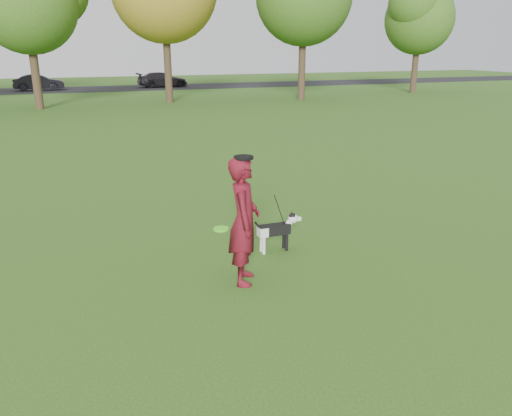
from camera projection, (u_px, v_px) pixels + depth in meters
name	position (u px, v px, depth m)	size (l,w,h in m)	color
ground	(250.00, 265.00, 8.42)	(120.00, 120.00, 0.00)	#285116
road	(94.00, 89.00, 44.00)	(120.00, 7.00, 0.02)	black
man	(244.00, 221.00, 7.56)	(0.73, 0.48, 1.99)	#500B10
dog	(278.00, 228.00, 8.91)	(0.92, 0.18, 0.70)	black
car_mid	(39.00, 82.00, 42.30)	(1.40, 4.02, 1.32)	black
car_right	(162.00, 80.00, 45.85)	(1.85, 4.56, 1.32)	#242026
man_held_items	(280.00, 211.00, 8.23)	(1.63, 1.23, 1.53)	#4FF61F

